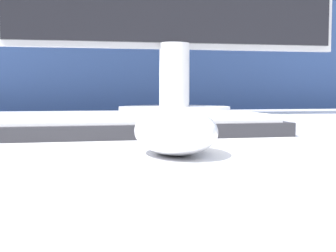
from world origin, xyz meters
name	(u,v)px	position (x,y,z in m)	size (l,w,h in m)	color
partition_panel	(121,147)	(0.00, 0.71, 0.63)	(5.00, 0.03, 1.26)	navy
computer_mouse_near	(175,131)	(-0.05, -0.30, 0.76)	(0.07, 0.11, 0.04)	white
keyboard	(120,125)	(-0.08, -0.11, 0.75)	(0.39, 0.15, 0.02)	#28282D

